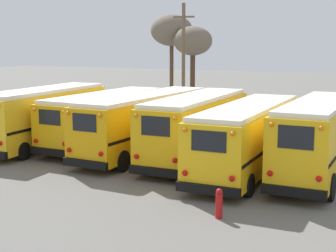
# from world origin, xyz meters

# --- Properties ---
(ground_plane) EXTENTS (160.00, 160.00, 0.00)m
(ground_plane) POSITION_xyz_m (0.00, 0.00, 0.00)
(ground_plane) COLOR #66635E
(school_bus_0) EXTENTS (2.91, 9.63, 3.30)m
(school_bus_0) POSITION_xyz_m (-7.56, -0.48, 1.78)
(school_bus_0) COLOR yellow
(school_bus_0) RESTS_ON ground
(school_bus_1) EXTENTS (2.63, 9.81, 3.02)m
(school_bus_1) POSITION_xyz_m (-4.54, 1.13, 1.66)
(school_bus_1) COLOR #EAAA0F
(school_bus_1) RESTS_ON ground
(school_bus_2) EXTENTS (2.81, 10.85, 3.17)m
(school_bus_2) POSITION_xyz_m (-1.51, 0.43, 1.73)
(school_bus_2) COLOR #E5A00C
(school_bus_2) RESTS_ON ground
(school_bus_3) EXTENTS (2.76, 9.77, 3.25)m
(school_bus_3) POSITION_xyz_m (1.51, 0.13, 1.75)
(school_bus_3) COLOR #EAAA0F
(school_bus_3) RESTS_ON ground
(school_bus_4) EXTENTS (2.75, 10.56, 3.08)m
(school_bus_4) POSITION_xyz_m (4.54, -0.97, 1.67)
(school_bus_4) COLOR yellow
(school_bus_4) RESTS_ON ground
(school_bus_5) EXTENTS (2.45, 9.38, 3.36)m
(school_bus_5) POSITION_xyz_m (7.56, -0.61, 1.83)
(school_bus_5) COLOR yellow
(school_bus_5) RESTS_ON ground
(utility_pole) EXTENTS (1.80, 0.28, 8.89)m
(utility_pole) POSITION_xyz_m (-5.54, 14.01, 4.61)
(utility_pole) COLOR brown
(utility_pole) RESTS_ON ground
(bare_tree_0) EXTENTS (3.34, 3.34, 7.25)m
(bare_tree_0) POSITION_xyz_m (-6.40, 17.83, 5.89)
(bare_tree_0) COLOR #473323
(bare_tree_0) RESTS_ON ground
(bare_tree_1) EXTENTS (3.76, 3.76, 8.35)m
(bare_tree_1) POSITION_xyz_m (-8.96, 18.92, 6.87)
(bare_tree_1) COLOR brown
(bare_tree_1) RESTS_ON ground
(fence_line) EXTENTS (23.19, 0.06, 1.42)m
(fence_line) POSITION_xyz_m (0.00, 7.86, 1.00)
(fence_line) COLOR #939399
(fence_line) RESTS_ON ground
(fire_hydrant) EXTENTS (0.24, 0.24, 1.03)m
(fire_hydrant) POSITION_xyz_m (5.61, -7.58, 0.52)
(fire_hydrant) COLOR #B21414
(fire_hydrant) RESTS_ON ground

